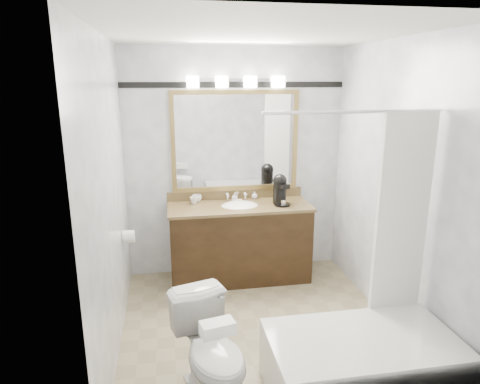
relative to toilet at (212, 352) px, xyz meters
name	(u,v)px	position (x,y,z in m)	size (l,w,h in m)	color
room	(261,194)	(0.50, 0.78, 0.89)	(2.42, 2.62, 2.52)	gray
vanity	(239,241)	(0.50, 1.80, 0.08)	(1.53, 0.58, 0.97)	black
mirror	(235,141)	(0.50, 2.06, 1.14)	(1.40, 0.04, 1.10)	olive
vanity_light_bar	(236,82)	(0.50, 2.01, 1.77)	(1.02, 0.14, 0.12)	silver
accent_stripe	(235,85)	(0.50, 2.07, 1.74)	(2.40, 0.01, 0.06)	black
bathtub	(364,357)	(1.05, -0.12, -0.08)	(1.30, 0.75, 1.96)	white
tp_roll	(129,237)	(-0.64, 1.45, 0.34)	(0.12, 0.12, 0.11)	white
toilet	(212,352)	(0.00, 0.00, 0.00)	(0.41, 0.71, 0.72)	white
tissue_box	(217,328)	(0.00, -0.34, 0.40)	(0.20, 0.11, 0.08)	white
coffee_maker	(280,189)	(0.94, 1.76, 0.66)	(0.18, 0.21, 0.33)	black
cup_left	(197,198)	(0.06, 2.00, 0.53)	(0.10, 0.10, 0.08)	white
cup_right	(194,200)	(0.02, 1.94, 0.53)	(0.08, 0.08, 0.08)	white
soap_bottle_a	(235,197)	(0.47, 1.93, 0.54)	(0.05, 0.05, 0.10)	white
soap_bottle_b	(255,195)	(0.71, 2.02, 0.53)	(0.07, 0.07, 0.08)	white
soap_bar	(238,201)	(0.50, 1.92, 0.50)	(0.09, 0.05, 0.03)	beige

